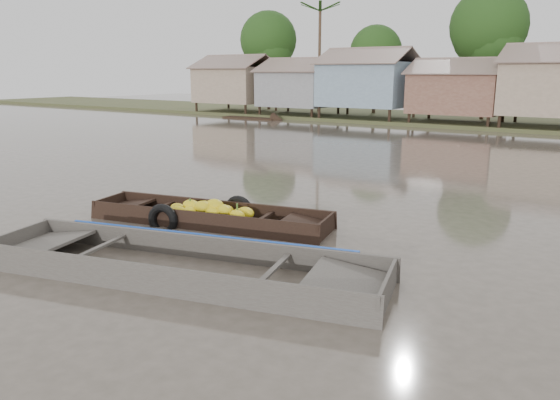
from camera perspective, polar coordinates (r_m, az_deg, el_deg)
The scene contains 3 objects.
ground at distance 11.74m, azimuth -6.45°, elevation -4.87°, with size 120.00×120.00×0.00m, color #4D463B.
banana_boat at distance 13.53m, azimuth -7.65°, elevation -1.69°, with size 6.26×2.73×0.85m.
viewer_boat at distance 10.26m, azimuth -10.21°, elevation -7.33°, with size 7.98×3.89×0.62m.
Camera 1 is at (7.30, -8.44, 3.64)m, focal length 35.00 mm.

